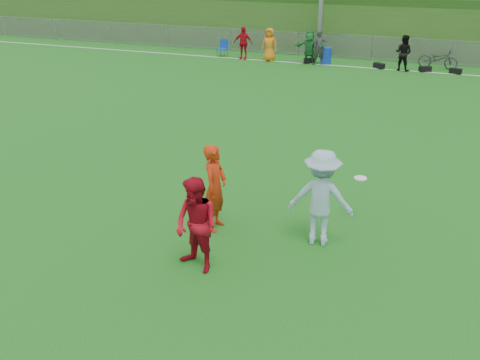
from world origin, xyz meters
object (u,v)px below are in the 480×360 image
at_px(player_red_center, 196,225).
at_px(player_blue, 321,198).
at_px(recycling_bin, 326,56).
at_px(bicycle, 438,59).
at_px(frisbee, 361,178).
at_px(player_red_left, 215,188).

xyz_separation_m(player_red_center, player_blue, (1.94, 1.75, 0.09)).
bearing_deg(recycling_bin, player_red_center, -85.40).
bearing_deg(recycling_bin, bicycle, 7.72).
height_order(player_blue, recycling_bin, player_blue).
bearing_deg(bicycle, frisbee, -176.68).
height_order(player_blue, bicycle, player_blue).
height_order(player_red_left, recycling_bin, player_red_left).
bearing_deg(bicycle, player_red_left, 175.16).
relative_size(frisbee, recycling_bin, 0.33).
bearing_deg(player_red_left, frisbee, -62.42).
height_order(player_red_center, player_blue, player_blue).
relative_size(recycling_bin, bicycle, 0.45).
bearing_deg(recycling_bin, player_blue, -78.84).
distance_m(frisbee, bicycle, 17.35).
relative_size(player_red_left, frisbee, 6.95).
bearing_deg(player_blue, recycling_bin, -83.33).
xyz_separation_m(player_red_left, player_red_center, (0.29, -1.60, -0.03)).
xyz_separation_m(player_red_left, recycling_bin, (-1.28, 17.97, -0.54)).
height_order(player_red_left, bicycle, player_red_left).
relative_size(player_red_center, recycling_bin, 2.21).
height_order(player_red_left, player_red_center, player_red_left).
height_order(recycling_bin, bicycle, bicycle).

